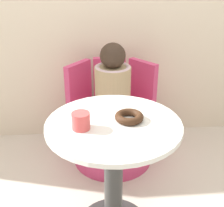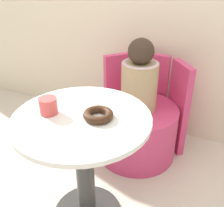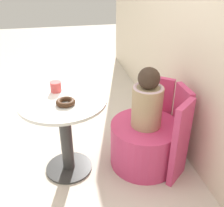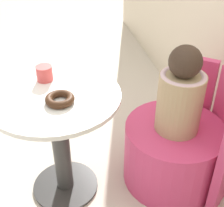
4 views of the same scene
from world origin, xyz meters
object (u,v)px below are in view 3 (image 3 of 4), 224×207
at_px(round_table, 65,123).
at_px(child_figure, 147,101).
at_px(donut, 66,102).
at_px(cup, 56,87).
at_px(tub_chair, 144,144).

relative_size(round_table, child_figure, 1.34).
height_order(round_table, donut, donut).
xyz_separation_m(donut, cup, (-0.24, -0.06, 0.02)).
height_order(round_table, tub_chair, round_table).
distance_m(child_figure, cup, 0.76).
bearing_deg(cup, tub_chair, 73.21).
bearing_deg(child_figure, donut, -87.80).
bearing_deg(donut, child_figure, 92.20).
xyz_separation_m(child_figure, donut, (0.03, -0.65, 0.07)).
relative_size(child_figure, donut, 3.53).
height_order(tub_chair, donut, donut).
relative_size(round_table, donut, 4.75).
bearing_deg(child_figure, round_table, -94.73).
xyz_separation_m(round_table, tub_chair, (0.06, 0.68, -0.28)).
xyz_separation_m(round_table, child_figure, (0.06, 0.68, 0.16)).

